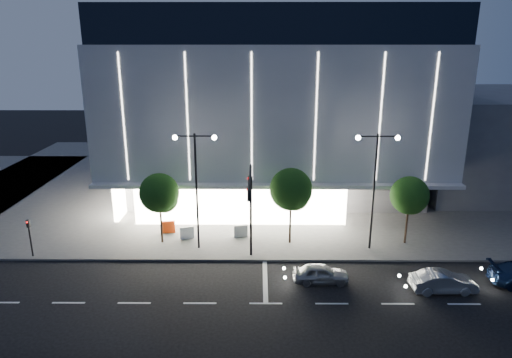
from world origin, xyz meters
The scene contains 16 objects.
ground centered at (0.00, 0.00, 0.00)m, with size 160.00×160.00×0.00m, color black.
sidewalk_museum centered at (5.00, 24.00, 0.07)m, with size 70.00×40.00×0.15m, color #474747.
museum centered at (2.98, 22.31, 9.27)m, with size 30.00×25.80×18.00m.
annex_building centered at (26.00, 24.00, 5.00)m, with size 16.00×20.00×10.00m, color #4C4C51.
traffic_mast centered at (1.00, 3.34, 5.03)m, with size 0.33×5.89×7.07m.
street_lamp_west centered at (-3.00, 6.00, 5.96)m, with size 3.16×0.36×9.00m.
street_lamp_east centered at (10.00, 6.00, 5.96)m, with size 3.16×0.36×9.00m.
ped_signal_far centered at (-15.00, 4.50, 1.89)m, with size 0.22×0.24×3.00m.
tree_left centered at (-5.97, 7.02, 4.03)m, with size 3.02×3.02×5.72m.
tree_mid centered at (4.03, 7.02, 4.33)m, with size 3.25×3.25×6.15m.
tree_right centered at (13.03, 7.02, 3.88)m, with size 2.91×2.91×5.51m.
car_lead centered at (5.66, 1.09, 0.63)m, with size 1.48×3.68×1.25m, color gray.
car_second centered at (13.23, -0.02, 0.67)m, with size 1.42×4.07×1.34m, color #A5A9AD.
barrier_a centered at (-5.85, 8.83, 0.65)m, with size 1.10×0.25×1.00m, color red.
barrier_b centered at (-4.15, 7.69, 0.65)m, with size 1.10×0.25×1.00m, color white.
barrier_d centered at (0.11, 8.04, 0.65)m, with size 1.10×0.25×1.00m, color silver.
Camera 1 is at (1.55, -25.77, 15.20)m, focal length 32.00 mm.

